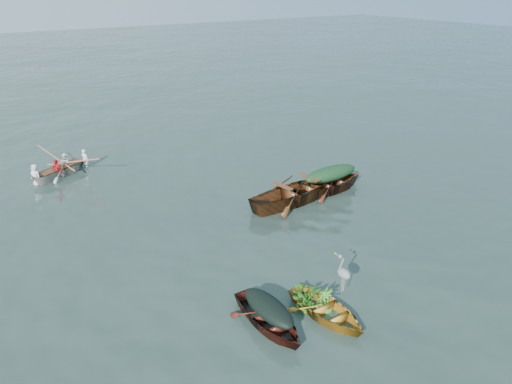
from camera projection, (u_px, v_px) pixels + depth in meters
ground at (327, 231)px, 15.50m from camera, size 140.00×140.00×0.00m
yellow_dinghy at (326, 317)px, 11.59m from camera, size 1.42×2.81×0.70m
dark_covered_boat at (269, 326)px, 11.31m from camera, size 1.14×3.06×0.72m
green_tarp_boat at (330, 192)px, 18.34m from camera, size 4.28×1.44×0.98m
open_wooden_boat at (296, 202)px, 17.50m from camera, size 5.24×1.99×1.25m
rowed_boat at (63, 175)px, 19.88m from camera, size 3.58×2.57×0.79m
dark_tarp_cover at (269, 305)px, 11.08m from camera, size 0.63×1.68×0.40m
green_tarp_cover at (331, 173)px, 18.04m from camera, size 2.35×0.79×0.52m
thwart_benches at (296, 185)px, 17.24m from camera, size 2.63×1.15×0.04m
heron at (343, 278)px, 11.62m from camera, size 0.31×0.42×0.92m
dinghy_weeds at (312, 283)px, 11.74m from camera, size 0.78×0.96×0.60m
rowers at (60, 157)px, 19.57m from camera, size 2.60×1.98×0.76m
oars at (61, 165)px, 19.71m from camera, size 1.75×2.58×0.06m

